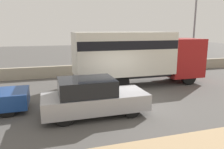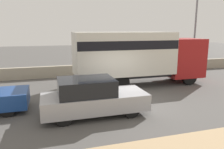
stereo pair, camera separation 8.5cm
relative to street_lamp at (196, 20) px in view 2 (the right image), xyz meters
name	(u,v)px [view 2 (the right image)]	position (x,y,z in m)	size (l,w,h in m)	color
ground_plane	(127,103)	(-7.89, -5.77, -4.18)	(80.00, 80.00, 0.00)	#514F4C
stone_wall_backdrop	(95,70)	(-7.89, 1.19, -3.76)	(60.00, 0.35, 0.84)	#A39984
street_lamp	(196,20)	(0.00, 0.00, 0.00)	(0.56, 0.28, 7.26)	slate
box_truck	(137,54)	(-6.08, -2.61, -2.23)	(8.24, 2.43, 3.31)	maroon
car_hatchback	(92,97)	(-9.74, -6.65, -3.43)	(4.26, 1.78, 1.54)	#9E9EA3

